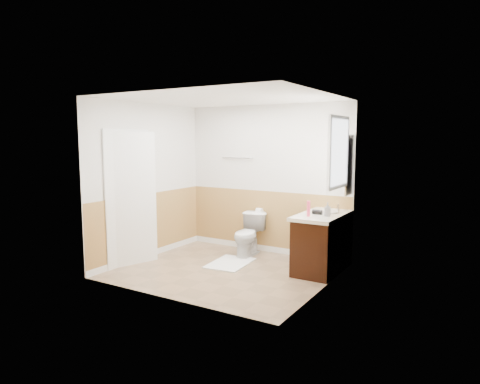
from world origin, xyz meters
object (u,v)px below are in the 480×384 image
Objects in this scene: bath_mat at (230,263)px; soap_dispenser at (328,209)px; lotion_bottle at (308,209)px; vanity_cabinet at (322,244)px; toilet at (248,235)px.

bath_mat is 1.75m from soap_dispenser.
lotion_bottle is (1.24, 0.11, 0.95)m from bath_mat.
vanity_cabinet is 0.65m from lotion_bottle.
vanity_cabinet is at bearing 17.28° from bath_mat.
soap_dispenser is at bearing 36.90° from lotion_bottle.
vanity_cabinet is at bearing 129.65° from soap_dispenser.
bath_mat is at bearing -95.64° from toilet.
vanity_cabinet is at bearing 72.12° from lotion_bottle.
lotion_bottle reaches higher than bath_mat.
lotion_bottle is at bearing -107.88° from vanity_cabinet.
bath_mat is at bearing -162.72° from vanity_cabinet.
soap_dispenser is (0.12, -0.14, 0.55)m from vanity_cabinet.
toilet is 1.45m from lotion_bottle.
lotion_bottle is 0.28m from soap_dispenser.
bath_mat is 1.46m from vanity_cabinet.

